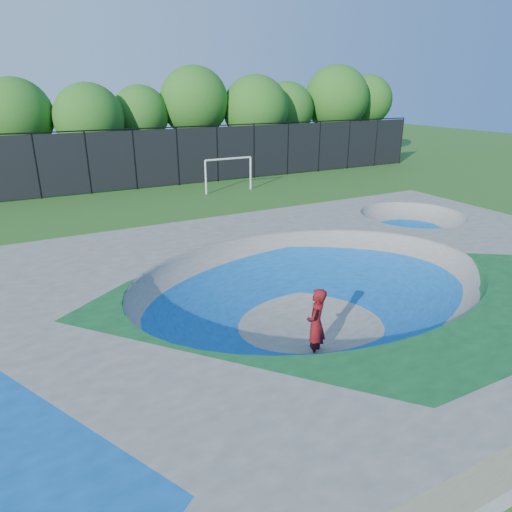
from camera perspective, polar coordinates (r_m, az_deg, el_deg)
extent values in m
plane|color=#245417|center=(13.99, 7.08, -7.80)|extent=(120.00, 120.00, 0.00)
cube|color=gray|center=(13.65, 7.21, -5.02)|extent=(22.00, 14.00, 1.50)
imported|color=red|center=(11.70, 7.50, -8.44)|extent=(0.84, 0.80, 1.93)
cube|color=black|center=(12.18, 7.30, -12.32)|extent=(0.78, 0.61, 0.05)
cylinder|color=silver|center=(30.01, -6.29, 9.73)|extent=(0.12, 0.12, 2.17)
cylinder|color=silver|center=(31.33, -0.68, 10.30)|extent=(0.12, 0.12, 2.17)
cylinder|color=silver|center=(30.46, -3.47, 12.04)|extent=(3.25, 0.12, 0.12)
cylinder|color=black|center=(31.37, -25.75, 10.03)|extent=(0.09, 0.09, 4.00)
cylinder|color=black|center=(31.63, -20.28, 10.84)|extent=(0.09, 0.09, 4.00)
cylinder|color=black|center=(32.17, -14.92, 11.55)|extent=(0.09, 0.09, 4.00)
cylinder|color=black|center=(32.98, -9.76, 12.13)|extent=(0.09, 0.09, 4.00)
cylinder|color=black|center=(34.03, -4.86, 12.59)|extent=(0.09, 0.09, 4.00)
cylinder|color=black|center=(35.30, -0.27, 12.94)|extent=(0.09, 0.09, 4.00)
cylinder|color=black|center=(36.78, 3.98, 13.19)|extent=(0.09, 0.09, 4.00)
cylinder|color=black|center=(38.43, 7.90, 13.36)|extent=(0.09, 0.09, 4.00)
cylinder|color=black|center=(40.24, 11.48, 13.47)|extent=(0.09, 0.09, 4.00)
cylinder|color=black|center=(42.19, 14.75, 13.52)|extent=(0.09, 0.09, 4.00)
cylinder|color=black|center=(44.25, 17.72, 13.53)|extent=(0.09, 0.09, 4.00)
cube|color=black|center=(32.17, -14.92, 11.55)|extent=(48.00, 0.03, 3.80)
cylinder|color=black|center=(31.95, -15.26, 15.08)|extent=(48.00, 0.08, 0.08)
cylinder|color=#463323|center=(37.23, -27.01, 10.28)|extent=(0.44, 0.44, 2.86)
sphere|color=#246019|center=(36.92, -27.85, 15.32)|extent=(5.04, 5.04, 5.04)
cylinder|color=#463323|center=(36.25, -19.53, 10.91)|extent=(0.44, 0.44, 2.64)
sphere|color=#246019|center=(35.93, -20.14, 15.86)|extent=(4.90, 4.90, 4.90)
cylinder|color=#463323|center=(38.23, -13.84, 12.18)|extent=(0.44, 0.44, 2.98)
sphere|color=#246019|center=(37.94, -14.25, 16.83)|extent=(4.33, 4.33, 4.33)
cylinder|color=#463323|center=(39.04, -7.46, 13.07)|extent=(0.44, 0.44, 3.43)
sphere|color=#246019|center=(38.75, -7.72, 18.60)|extent=(5.47, 5.47, 5.47)
cylinder|color=#463323|center=(39.80, -0.06, 12.93)|extent=(0.44, 0.44, 2.82)
sphere|color=#246019|center=(39.50, -0.06, 17.89)|extent=(5.43, 5.43, 5.43)
cylinder|color=#463323|center=(43.26, 3.73, 13.50)|extent=(0.44, 0.44, 2.84)
sphere|color=#246019|center=(42.99, 3.83, 17.79)|extent=(4.85, 4.85, 4.85)
cylinder|color=#463323|center=(45.36, 9.72, 13.93)|extent=(0.44, 0.44, 3.39)
sphere|color=#246019|center=(45.11, 10.03, 18.84)|extent=(5.87, 5.87, 5.87)
cylinder|color=#463323|center=(48.05, 13.36, 14.15)|extent=(0.44, 0.44, 3.59)
sphere|color=#246019|center=(47.83, 13.73, 18.39)|extent=(4.73, 4.73, 4.73)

